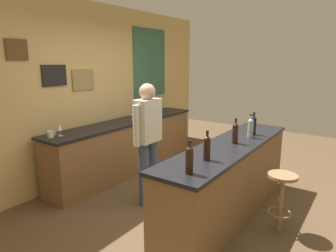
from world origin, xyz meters
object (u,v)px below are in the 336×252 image
Objects in this scene: bartender at (148,136)px; wine_bottle_b at (207,147)px; wine_glass_b at (133,113)px; wine_bottle_a at (189,159)px; wine_bottle_c at (235,132)px; coffee_mug at (51,134)px; wine_bottle_e at (253,125)px; wine_bottle_d at (251,127)px; wine_glass_a at (60,128)px; bar_stool at (281,193)px.

bartender reaches higher than wine_bottle_b.
wine_bottle_a is at bearing -127.39° from wine_glass_b.
wine_bottle_c is (0.74, 0.01, 0.00)m from wine_bottle_b.
bartender is 1.12m from wine_bottle_c.
wine_bottle_c is at bearing 2.64° from wine_bottle_a.
wine_bottle_a is at bearing -91.95° from coffee_mug.
wine_glass_b reaches higher than coffee_mug.
bartender is 1.42m from wine_bottle_e.
wine_glass_a is at bearing 121.67° from wine_bottle_d.
wine_bottle_a is 1.00× the size of wine_bottle_e.
wine_bottle_a is at bearing -179.33° from wine_bottle_e.
wine_glass_a is at bearing 108.12° from bar_stool.
wine_bottle_d is at bearing -0.03° from wine_bottle_a.
bartender reaches higher than wine_bottle_a.
bar_stool is 1.36m from wine_bottle_a.
wine_glass_a is (-0.96, 2.11, -0.05)m from wine_bottle_c.
wine_glass_b is at bearing 77.52° from wine_bottle_c.
bar_stool is 0.85m from wine_bottle_c.
wine_bottle_c is 1.97× the size of wine_glass_b.
wine_glass_b is (-0.09, 2.09, -0.05)m from wine_bottle_e.
wine_bottle_b is (-0.67, 0.59, 0.60)m from bar_stool.
wine_bottle_c is at bearing -63.07° from coffee_mug.
wine_bottle_e is at bearing -49.63° from bartender.
wine_bottle_e is at bearing 42.85° from bar_stool.
wine_bottle_d is (1.53, -0.00, 0.00)m from wine_bottle_a.
wine_glass_b is at bearing 50.52° from bartender.
bar_stool is 2.22× the size of wine_bottle_e.
wine_bottle_e is at bearing -3.54° from wine_bottle_c.
bartender reaches higher than bar_stool.
coffee_mug is (-1.63, 2.16, -0.11)m from wine_bottle_e.
wine_bottle_d reaches higher than bar_stool.
wine_bottle_a is 1.70m from wine_bottle_e.
wine_bottle_a is 2.17m from wine_glass_a.
wine_bottle_a reaches higher than coffee_mug.
wine_bottle_b is 1.00× the size of wine_bottle_e.
wine_bottle_d is 2.54m from wine_glass_a.
wine_glass_a is at bearing 118.74° from bartender.
bartender is 5.29× the size of wine_bottle_d.
wine_bottle_a is 2.45× the size of coffee_mug.
wine_bottle_c is 0.54m from wine_bottle_e.
wine_bottle_c is 2.31m from wine_glass_a.
wine_bottle_d is (0.38, -0.05, 0.00)m from wine_bottle_c.
wine_bottle_d is (1.12, -0.05, 0.00)m from wine_bottle_b.
bar_stool is 2.22× the size of wine_bottle_b.
bartender is at bearing -61.26° from wine_glass_a.
wine_glass_a is (-1.33, 2.16, -0.05)m from wine_bottle_d.
wine_bottle_a and wine_bottle_b have the same top height.
bartender is 10.45× the size of wine_glass_a.
bar_stool is at bearing -79.50° from bartender.
bartender is 1.12m from wine_bottle_b.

